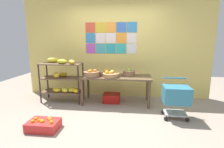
% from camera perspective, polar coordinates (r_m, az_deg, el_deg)
% --- Properties ---
extents(ground, '(9.05, 9.05, 0.00)m').
position_cam_1_polar(ground, '(3.50, -1.71, -15.05)').
color(ground, gray).
extents(back_wall_with_art, '(5.10, 0.07, 2.70)m').
position_cam_1_polar(back_wall_with_art, '(4.68, 1.11, 8.82)').
color(back_wall_with_art, '#E6CD69').
rests_on(back_wall_with_art, ground).
extents(banana_shelf_unit, '(1.05, 0.47, 1.13)m').
position_cam_1_polar(banana_shelf_unit, '(4.45, -16.42, -1.04)').
color(banana_shelf_unit, '#321E27').
rests_on(banana_shelf_unit, ground).
extents(display_table, '(1.70, 0.68, 0.70)m').
position_cam_1_polar(display_table, '(4.16, 1.37, -1.73)').
color(display_table, brown).
rests_on(display_table, ground).
extents(fruit_basket_right, '(0.40, 0.40, 0.16)m').
position_cam_1_polar(fruit_basket_right, '(4.02, -0.43, -0.14)').
color(fruit_basket_right, tan).
rests_on(fruit_basket_right, display_table).
extents(fruit_basket_left, '(0.40, 0.40, 0.18)m').
position_cam_1_polar(fruit_basket_left, '(4.11, -6.90, 0.19)').
color(fruit_basket_left, '#956F4C').
rests_on(fruit_basket_left, display_table).
extents(fruit_basket_centre, '(0.31, 0.31, 0.16)m').
position_cam_1_polar(fruit_basket_centre, '(4.18, 5.70, 0.40)').
color(fruit_basket_centre, '#94684C').
rests_on(fruit_basket_centre, display_table).
extents(fruit_basket_back_left, '(0.37, 0.37, 0.15)m').
position_cam_1_polar(fruit_basket_back_left, '(4.31, -2.78, 0.58)').
color(fruit_basket_back_left, '#AA7A51').
rests_on(fruit_basket_back_left, display_table).
extents(produce_crate_under_table, '(0.42, 0.34, 0.21)m').
position_cam_1_polar(produce_crate_under_table, '(4.37, -0.16, -8.07)').
color(produce_crate_under_table, '#AB1610').
rests_on(produce_crate_under_table, ground).
extents(orange_crate_foreground, '(0.53, 0.37, 0.21)m').
position_cam_1_polar(orange_crate_foreground, '(3.34, -22.09, -15.56)').
color(orange_crate_foreground, red).
rests_on(orange_crate_foreground, ground).
extents(shopping_cart, '(0.51, 0.46, 0.79)m').
position_cam_1_polar(shopping_cart, '(3.64, 20.84, -6.98)').
color(shopping_cart, black).
rests_on(shopping_cart, ground).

